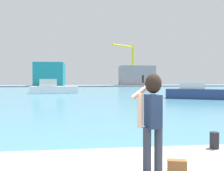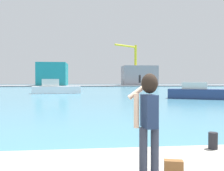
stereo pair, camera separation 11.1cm
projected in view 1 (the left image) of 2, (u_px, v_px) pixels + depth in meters
ground_plane at (93, 90)px, 53.39m from camera, size 220.00×220.00×0.00m
harbor_water at (92, 90)px, 55.37m from camera, size 140.00×100.00×0.02m
far_shore_dock at (89, 86)px, 95.10m from camera, size 140.00×20.00×0.44m
person_photographer at (152, 113)px, 3.96m from camera, size 0.53×0.55×1.74m
handbag at (177, 167)px, 4.03m from camera, size 0.34×0.21×0.24m
harbor_bollard at (214, 140)px, 5.54m from camera, size 0.21×0.21×0.39m
boat_moored at (53, 88)px, 40.46m from camera, size 8.45×3.74×2.52m
boat_moored_2 at (200, 93)px, 28.46m from camera, size 8.29×5.52×2.03m
warehouse_left at (50, 74)px, 90.96m from camera, size 10.93×11.47×8.74m
warehouse_right at (137, 76)px, 96.20m from camera, size 13.95×8.77×7.86m
port_crane at (131, 61)px, 92.26m from camera, size 9.66×6.90×16.00m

